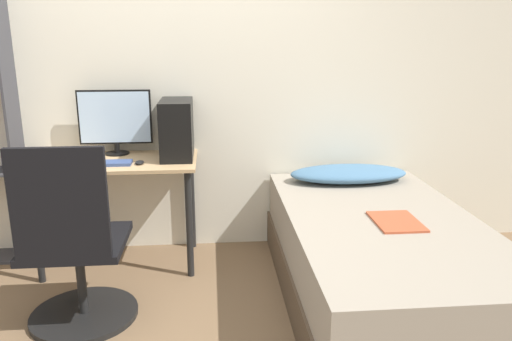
{
  "coord_description": "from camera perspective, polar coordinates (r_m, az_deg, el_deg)",
  "views": [
    {
      "loc": [
        0.33,
        -2.17,
        1.51
      ],
      "look_at": [
        0.59,
        0.65,
        0.75
      ],
      "focal_mm": 35.0,
      "sensor_mm": 36.0,
      "label": 1
    }
  ],
  "objects": [
    {
      "name": "pillow",
      "position": [
        3.52,
        10.52,
        -0.36
      ],
      "size": [
        0.81,
        0.36,
        0.11
      ],
      "color": "teal",
      "rests_on": "bed"
    },
    {
      "name": "mouse",
      "position": [
        3.25,
        -13.17,
        0.9
      ],
      "size": [
        0.06,
        0.09,
        0.02
      ],
      "color": "black",
      "rests_on": "desk"
    },
    {
      "name": "phone",
      "position": [
        3.47,
        -22.98,
        0.88
      ],
      "size": [
        0.07,
        0.14,
        0.01
      ],
      "color": "#B7B7BC",
      "rests_on": "desk"
    },
    {
      "name": "magazine",
      "position": [
        2.82,
        15.75,
        -5.63
      ],
      "size": [
        0.24,
        0.32,
        0.01
      ],
      "color": "#B24C2D",
      "rests_on": "bed"
    },
    {
      "name": "pc_tower",
      "position": [
        3.36,
        -9.03,
        4.72
      ],
      "size": [
        0.21,
        0.41,
        0.38
      ],
      "color": "black",
      "rests_on": "desk"
    },
    {
      "name": "monitor",
      "position": [
        3.53,
        -15.81,
        5.6
      ],
      "size": [
        0.49,
        0.16,
        0.44
      ],
      "color": "black",
      "rests_on": "desk"
    },
    {
      "name": "wall_back",
      "position": [
        3.57,
        -10.69,
        10.59
      ],
      "size": [
        8.0,
        0.05,
        2.5
      ],
      "color": "silver",
      "rests_on": "ground_plane"
    },
    {
      "name": "desk",
      "position": [
        3.42,
        -15.55,
        -0.8
      ],
      "size": [
        1.04,
        0.57,
        0.73
      ],
      "color": "tan",
      "rests_on": "ground_plane"
    },
    {
      "name": "office_chair",
      "position": [
        2.83,
        -19.94,
        -9.52
      ],
      "size": [
        0.58,
        0.58,
        1.02
      ],
      "color": "black",
      "rests_on": "ground_plane"
    },
    {
      "name": "bed",
      "position": [
        2.99,
        13.91,
        -10.08
      ],
      "size": [
        1.07,
        1.95,
        0.54
      ],
      "color": "#4C3D2D",
      "rests_on": "ground_plane"
    },
    {
      "name": "keyboard",
      "position": [
        3.29,
        -17.12,
        0.8
      ],
      "size": [
        0.36,
        0.12,
        0.02
      ],
      "color": "#33477A",
      "rests_on": "desk"
    }
  ]
}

